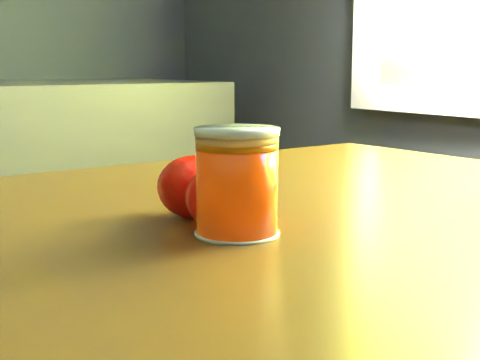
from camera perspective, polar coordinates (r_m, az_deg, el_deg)
table at (r=0.68m, az=-0.35°, el=-11.62°), size 1.10×0.80×0.80m
juice_glass at (r=0.58m, az=-0.25°, el=-0.21°), size 0.07×0.07×0.09m
orange_front at (r=0.60m, az=-1.60°, el=-1.50°), size 0.07×0.07×0.06m
orange_back at (r=0.65m, az=-4.06°, el=-0.58°), size 0.08×0.08×0.06m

